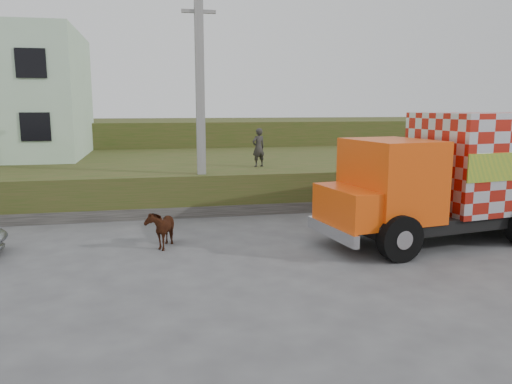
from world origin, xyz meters
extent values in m
plane|color=#474749|center=(0.00, 0.00, 0.00)|extent=(120.00, 120.00, 0.00)
cube|color=#314617|center=(0.00, 10.00, 0.75)|extent=(40.00, 12.00, 1.50)
cube|color=#314617|center=(0.00, 22.00, 1.50)|extent=(40.00, 12.00, 3.00)
cube|color=#595651|center=(-2.00, 4.20, 0.20)|extent=(16.00, 0.50, 0.40)
cube|color=gray|center=(-1.00, 4.60, 4.00)|extent=(0.30, 0.30, 8.00)
cube|color=gray|center=(-1.00, 4.60, 7.20)|extent=(1.20, 0.12, 0.12)
cube|color=black|center=(6.36, -0.43, 0.72)|extent=(7.81, 3.56, 0.39)
cube|color=#E4480C|center=(3.74, -0.84, 1.94)|extent=(2.36, 2.82, 2.21)
cube|color=#E4480C|center=(2.48, -1.03, 1.27)|extent=(1.45, 2.47, 1.00)
cube|color=silver|center=(7.67, -0.23, 2.32)|extent=(5.44, 3.40, 2.88)
cube|color=yellow|center=(7.47, 1.11, 2.32)|extent=(5.04, 0.82, 0.77)
cube|color=silver|center=(1.93, -1.12, 0.61)|extent=(0.55, 2.54, 0.33)
cylinder|color=black|center=(3.38, -2.18, 0.61)|extent=(1.26, 0.57, 1.22)
cylinder|color=black|center=(3.00, 0.34, 0.61)|extent=(1.26, 0.57, 1.22)
cylinder|color=black|center=(7.26, 1.00, 0.61)|extent=(1.26, 0.57, 1.22)
cylinder|color=black|center=(9.01, 1.27, 0.61)|extent=(1.26, 0.57, 1.22)
imported|color=black|center=(-2.58, 0.47, 0.55)|extent=(0.95, 1.42, 1.10)
imported|color=#2D2B28|center=(1.52, 6.37, 2.29)|extent=(0.67, 0.56, 1.57)
camera|label=1|loc=(-2.78, -13.55, 3.95)|focal=35.00mm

